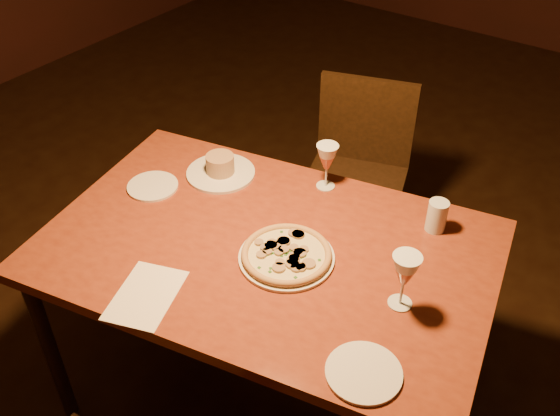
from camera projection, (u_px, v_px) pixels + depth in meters
The scene contains 11 objects.
floor at pixel (300, 345), 2.55m from camera, with size 7.00×7.00×0.00m, color black.
dining_table at pixel (267, 261), 1.96m from camera, with size 1.52×1.13×0.74m.
chair_far at pixel (357, 170), 2.69m from camera, with size 0.52×0.52×0.85m.
pizza_plate at pixel (287, 255), 1.86m from camera, with size 0.29×0.29×0.03m.
ramekin_saucer at pixel (220, 168), 2.20m from camera, with size 0.24×0.24×0.08m.
wine_glass_far at pixel (327, 166), 2.11m from camera, with size 0.08×0.08×0.17m, color #C96D53, non-canonical shape.
wine_glass_right at pixel (404, 281), 1.68m from camera, with size 0.08×0.08×0.18m, color #C96D53, non-canonical shape.
water_tumbler at pixel (437, 216), 1.95m from camera, with size 0.06×0.06×0.11m, color silver.
side_plate_left at pixel (153, 186), 2.16m from camera, with size 0.18×0.18×0.01m, color silver.
side_plate_near at pixel (364, 373), 1.54m from camera, with size 0.19×0.19×0.01m, color silver.
menu_card at pixel (146, 295), 1.75m from camera, with size 0.16×0.24×0.00m, color white.
Camera 1 is at (0.90, -1.39, 2.02)m, focal length 40.00 mm.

